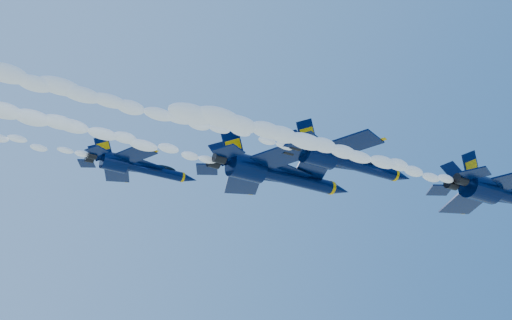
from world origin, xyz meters
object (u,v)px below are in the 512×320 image
jet_fourth (137,166)px  jet_second (344,160)px  jet_lead (504,194)px  jet_third (275,173)px

jet_fourth → jet_second: bearing=-47.7°
jet_lead → jet_fourth: (-36.77, 26.24, 5.61)m
jet_lead → jet_third: jet_third is taller
jet_second → jet_fourth: size_ratio=1.19×
jet_second → jet_third: jet_second is taller
jet_third → jet_fourth: 18.80m
jet_fourth → jet_lead: bearing=-35.5°
jet_lead → jet_second: (-18.75, 6.43, 2.57)m
jet_second → jet_lead: bearing=-18.9°
jet_lead → jet_third: size_ratio=1.02×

